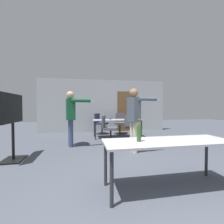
% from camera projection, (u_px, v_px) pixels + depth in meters
% --- Properties ---
extents(ground_plane, '(24.00, 24.00, 0.00)m').
position_uv_depth(ground_plane, '(177.00, 215.00, 1.70)').
color(ground_plane, '#474C56').
extents(back_wall, '(6.38, 0.12, 2.62)m').
position_uv_depth(back_wall, '(105.00, 106.00, 7.58)').
color(back_wall, '#B2B5B7').
rests_on(back_wall, ground_plane).
extents(conference_table_near, '(1.95, 0.65, 0.73)m').
position_uv_depth(conference_table_near, '(168.00, 145.00, 2.24)').
color(conference_table_near, '#A8A8AD').
rests_on(conference_table_near, ground_plane).
extents(conference_table_far, '(1.98, 0.70, 0.73)m').
position_uv_depth(conference_table_far, '(117.00, 121.00, 6.15)').
color(conference_table_far, '#A8A8AD').
rests_on(conference_table_far, ground_plane).
extents(tv_screen, '(0.44, 1.02, 1.54)m').
position_uv_depth(tv_screen, '(13.00, 120.00, 3.43)').
color(tv_screen, black).
rests_on(tv_screen, ground_plane).
extents(person_left_plaid, '(0.85, 0.55, 1.73)m').
position_uv_depth(person_left_plaid, '(134.00, 113.00, 4.07)').
color(person_left_plaid, beige).
rests_on(person_left_plaid, ground_plane).
extents(person_near_casual, '(0.87, 0.65, 1.73)m').
position_uv_depth(person_near_casual, '(71.00, 113.00, 4.69)').
color(person_near_casual, '#3D4C75').
rests_on(person_near_casual, ground_plane).
extents(office_chair_near_pushed, '(0.59, 0.63, 0.95)m').
position_uv_depth(office_chair_near_pushed, '(120.00, 124.00, 6.98)').
color(office_chair_near_pushed, black).
rests_on(office_chair_near_pushed, ground_plane).
extents(office_chair_far_right, '(0.68, 0.66, 0.94)m').
position_uv_depth(office_chair_far_right, '(133.00, 128.00, 5.58)').
color(office_chair_far_right, black).
rests_on(office_chair_far_right, ground_plane).
extents(office_chair_side_rolled, '(0.63, 0.58, 0.93)m').
position_uv_depth(office_chair_side_rolled, '(109.00, 129.00, 5.35)').
color(office_chair_side_rolled, black).
rests_on(office_chair_side_rolled, ground_plane).
extents(office_chair_mid_tucked, '(0.68, 0.66, 0.94)m').
position_uv_depth(office_chair_mid_tucked, '(101.00, 124.00, 6.95)').
color(office_chair_mid_tucked, black).
rests_on(office_chair_mid_tucked, ground_plane).
extents(beer_bottle, '(0.06, 0.06, 0.33)m').
position_uv_depth(beer_bottle, '(139.00, 131.00, 2.18)').
color(beer_bottle, '#2D511E').
rests_on(beer_bottle, conference_table_near).
extents(drink_cup, '(0.08, 0.08, 0.09)m').
position_uv_depth(drink_cup, '(110.00, 119.00, 6.04)').
color(drink_cup, '#2866A3').
rests_on(drink_cup, conference_table_far).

